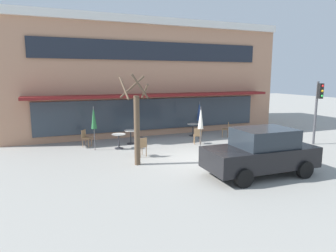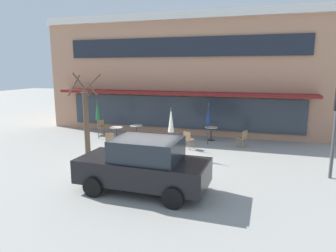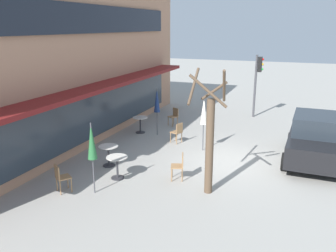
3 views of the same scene
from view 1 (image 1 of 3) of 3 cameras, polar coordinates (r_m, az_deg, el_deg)
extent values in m
plane|color=#9E9B93|center=(13.51, 6.29, -6.35)|extent=(80.00, 80.00, 0.00)
cube|color=tan|center=(22.30, -5.96, 9.20)|extent=(17.68, 8.00, 7.16)
cube|color=silver|center=(18.66, -2.40, 19.46)|extent=(17.68, 0.24, 0.44)
cube|color=maroon|center=(18.02, -1.84, 5.91)|extent=(15.03, 1.10, 0.16)
cube|color=#1E232D|center=(18.50, -2.43, 14.07)|extent=(14.14, 0.10, 1.10)
cube|color=#2D3842|center=(18.59, -2.34, 2.30)|extent=(14.14, 0.10, 1.90)
cylinder|color=#333338|center=(16.59, -7.08, -3.33)|extent=(0.44, 0.44, 0.03)
cylinder|color=#333338|center=(16.51, -7.11, -2.10)|extent=(0.07, 0.07, 0.70)
cylinder|color=silver|center=(16.44, -7.13, -0.85)|extent=(0.70, 0.70, 0.03)
cylinder|color=#333338|center=(18.71, 4.74, -1.82)|extent=(0.44, 0.44, 0.03)
cylinder|color=#333338|center=(18.64, 4.76, -0.72)|extent=(0.07, 0.07, 0.70)
cylinder|color=silver|center=(18.58, 4.78, 0.38)|extent=(0.70, 0.70, 0.03)
cylinder|color=#333338|center=(15.61, -9.32, -4.20)|extent=(0.44, 0.44, 0.03)
cylinder|color=#333338|center=(15.53, -9.35, -2.89)|extent=(0.07, 0.07, 0.70)
cylinder|color=silver|center=(15.46, -9.39, -1.57)|extent=(0.70, 0.70, 0.03)
cylinder|color=#4C4C51|center=(14.92, 6.22, -0.51)|extent=(0.04, 0.04, 2.20)
cone|color=silver|center=(14.83, 6.26, 1.58)|extent=(0.28, 0.28, 1.10)
cylinder|color=#4C4C51|center=(17.73, 5.94, 1.09)|extent=(0.04, 0.04, 2.20)
cone|color=navy|center=(17.66, 5.97, 2.85)|extent=(0.28, 0.28, 1.10)
cylinder|color=#4C4C51|center=(15.32, -13.88, -0.47)|extent=(0.04, 0.04, 2.20)
cone|color=#286B38|center=(15.23, -13.96, 1.57)|extent=(0.28, 0.28, 1.10)
cylinder|color=#9E754C|center=(18.47, 10.34, -1.43)|extent=(0.04, 0.04, 0.45)
cylinder|color=#9E754C|center=(18.81, 10.31, -1.23)|extent=(0.04, 0.04, 0.45)
cylinder|color=#9E754C|center=(18.49, 11.39, -1.45)|extent=(0.04, 0.04, 0.45)
cylinder|color=#9E754C|center=(18.82, 11.34, -1.26)|extent=(0.04, 0.04, 0.45)
cube|color=#9E754C|center=(18.60, 10.87, -0.60)|extent=(0.55, 0.55, 0.04)
cube|color=#9E754C|center=(18.58, 11.44, 0.05)|extent=(0.24, 0.36, 0.40)
cylinder|color=#9E754C|center=(16.65, 4.94, -2.51)|extent=(0.04, 0.04, 0.45)
cylinder|color=#9E754C|center=(16.69, 6.10, -2.50)|extent=(0.04, 0.04, 0.45)
cylinder|color=#9E754C|center=(16.32, 5.08, -2.76)|extent=(0.04, 0.04, 0.45)
cylinder|color=#9E754C|center=(16.36, 6.26, -2.74)|extent=(0.04, 0.04, 0.45)
cube|color=#9E754C|center=(16.45, 5.61, -1.79)|extent=(0.51, 0.51, 0.04)
cube|color=#9E754C|center=(16.23, 5.70, -1.15)|extent=(0.39, 0.18, 0.40)
cylinder|color=#9E754C|center=(16.39, -14.35, -2.96)|extent=(0.04, 0.04, 0.45)
cylinder|color=#9E754C|center=(16.10, -14.91, -3.21)|extent=(0.04, 0.04, 0.45)
cylinder|color=#9E754C|center=(16.55, -15.40, -2.89)|extent=(0.04, 0.04, 0.45)
cylinder|color=#9E754C|center=(16.26, -15.97, -3.13)|extent=(0.04, 0.04, 0.45)
cube|color=#9E754C|center=(16.27, -15.19, -2.21)|extent=(0.56, 0.56, 0.04)
cube|color=#9E754C|center=(16.32, -15.78, -1.41)|extent=(0.26, 0.35, 0.40)
cylinder|color=#9E754C|center=(13.99, -6.12, -4.85)|extent=(0.04, 0.04, 0.45)
cylinder|color=#9E754C|center=(14.18, -4.98, -4.64)|extent=(0.04, 0.04, 0.45)
cylinder|color=#9E754C|center=(13.72, -5.32, -5.12)|extent=(0.04, 0.04, 0.45)
cylinder|color=#9E754C|center=(13.91, -4.17, -4.90)|extent=(0.04, 0.04, 0.45)
cube|color=#9E754C|center=(13.89, -5.16, -3.90)|extent=(0.50, 0.50, 0.04)
cube|color=#9E754C|center=(13.70, -4.74, -3.14)|extent=(0.39, 0.16, 0.40)
cube|color=black|center=(11.76, 17.09, -5.61)|extent=(4.25, 1.91, 0.76)
cube|color=#232B33|center=(11.69, 17.85, -2.11)|extent=(2.14, 1.66, 0.68)
cylinder|color=black|center=(10.43, 14.28, -9.60)|extent=(0.65, 0.24, 0.64)
cylinder|color=black|center=(11.87, 9.30, -7.06)|extent=(0.65, 0.24, 0.64)
cylinder|color=black|center=(12.05, 24.60, -7.57)|extent=(0.65, 0.24, 0.64)
cylinder|color=black|center=(13.32, 19.12, -5.64)|extent=(0.65, 0.24, 0.64)
cylinder|color=brown|center=(12.42, -5.93, -0.90)|extent=(0.24, 0.24, 2.90)
cylinder|color=brown|center=(12.35, -4.45, 6.64)|extent=(0.10, 0.77, 0.61)
cylinder|color=brown|center=(12.72, -6.82, 7.44)|extent=(1.10, 0.12, 0.94)
cylinder|color=brown|center=(12.06, -8.38, 7.18)|extent=(0.16, 1.08, 0.89)
cylinder|color=brown|center=(11.91, -5.34, 7.51)|extent=(0.77, 0.21, 1.00)
cylinder|color=#47474C|center=(17.95, 26.30, 2.19)|extent=(0.12, 0.12, 3.40)
cube|color=black|center=(17.73, 27.02, 5.96)|extent=(0.26, 0.20, 0.80)
sphere|color=red|center=(17.64, 27.41, 6.79)|extent=(0.13, 0.13, 0.13)
sphere|color=gold|center=(17.65, 27.34, 5.95)|extent=(0.13, 0.13, 0.13)
sphere|color=green|center=(17.66, 27.28, 5.11)|extent=(0.13, 0.13, 0.13)
camera|label=2|loc=(10.71, 67.56, 5.00)|focal=32.00mm
camera|label=3|loc=(11.31, -57.33, 11.40)|focal=38.00mm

